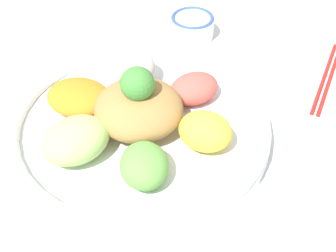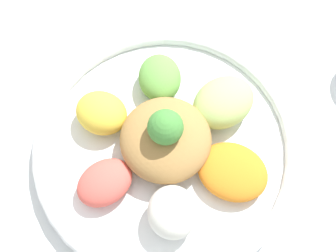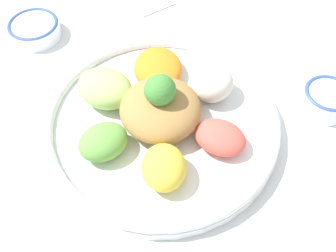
% 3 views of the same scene
% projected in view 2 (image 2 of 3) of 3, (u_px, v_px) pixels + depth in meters
% --- Properties ---
extents(ground_plane, '(2.40, 2.40, 0.00)m').
position_uv_depth(ground_plane, '(145.00, 138.00, 0.71)').
color(ground_plane, white).
extents(salad_platter, '(0.39, 0.39, 0.12)m').
position_uv_depth(salad_platter, '(168.00, 145.00, 0.68)').
color(salad_platter, white).
rests_on(salad_platter, ground_plane).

